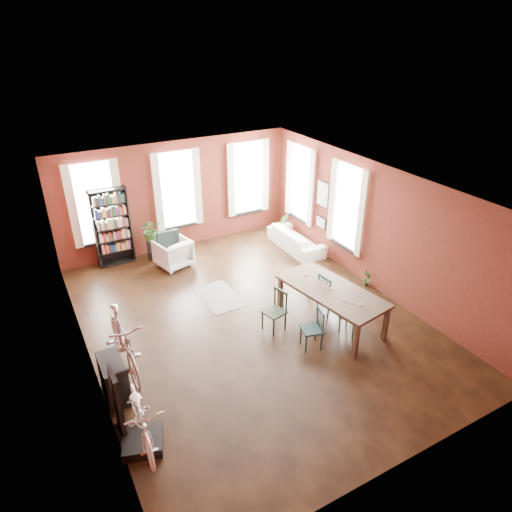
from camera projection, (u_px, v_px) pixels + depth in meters
room at (247, 224)px, 10.12m from camera, size 9.00×9.04×3.22m
dining_table at (330, 306)px, 10.29m from camera, size 1.55×2.67×0.86m
dining_chair_a at (312, 329)px, 9.48m from camera, size 0.51×0.51×0.90m
dining_chair_b at (274, 312)px, 9.99m from camera, size 0.53×0.53×0.96m
dining_chair_c at (351, 316)px, 9.93m from camera, size 0.52×0.52×0.86m
dining_chair_d at (330, 293)px, 10.60m from camera, size 0.50×0.50×1.01m
bookshelf at (112, 227)px, 12.50m from camera, size 1.00×0.32×2.20m
white_armchair at (173, 252)px, 12.65m from camera, size 1.02×0.98×0.88m
cream_sofa at (296, 236)px, 13.62m from camera, size 0.61×2.08×0.81m
striped_rug at (219, 297)px, 11.41m from camera, size 0.92×1.43×0.01m
bike_trainer at (143, 441)px, 7.40m from camera, size 0.79×0.79×0.18m
bike_wall_rack at (118, 404)px, 7.37m from camera, size 0.16×0.60×1.30m
console_table at (114, 379)px, 8.24m from camera, size 0.40×0.80×0.80m
plant_stand at (153, 249)px, 13.11m from camera, size 0.33×0.33×0.58m
plant_by_sofa at (282, 231)px, 14.56m from camera, size 0.65×0.84×0.33m
plant_small at (366, 283)px, 11.85m from camera, size 0.34×0.50×0.16m
bicycle_floor at (138, 398)px, 6.97m from camera, size 0.65×0.93×1.69m
bicycle_hung at (120, 325)px, 6.79m from camera, size 0.47×1.00×1.66m
plant_on_stand at (151, 232)px, 12.85m from camera, size 0.65×0.70×0.50m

